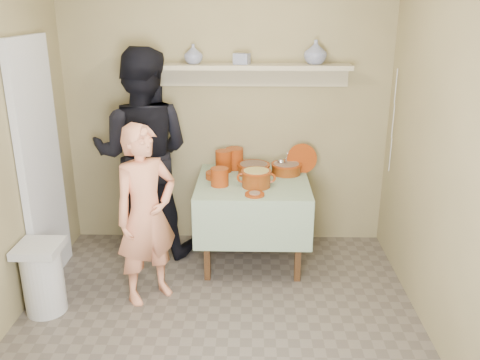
{
  "coord_description": "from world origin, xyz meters",
  "views": [
    {
      "loc": [
        0.24,
        -2.9,
        2.22
      ],
      "look_at": [
        0.15,
        0.75,
        0.95
      ],
      "focal_mm": 38.0,
      "sensor_mm": 36.0,
      "label": 1
    }
  ],
  "objects_px": {
    "person_cook": "(146,215)",
    "serving_table": "(253,193)",
    "cazuela_rice": "(256,177)",
    "trash_bin": "(43,278)",
    "person_helper": "(143,154)"
  },
  "relations": [
    {
      "from": "person_cook",
      "to": "serving_table",
      "type": "xyz_separation_m",
      "value": [
        0.81,
        0.65,
        -0.06
      ]
    },
    {
      "from": "person_cook",
      "to": "serving_table",
      "type": "bearing_deg",
      "value": -1.7
    },
    {
      "from": "cazuela_rice",
      "to": "trash_bin",
      "type": "xyz_separation_m",
      "value": [
        -1.6,
        -0.72,
        -0.56
      ]
    },
    {
      "from": "serving_table",
      "to": "cazuela_rice",
      "type": "distance_m",
      "value": 0.26
    },
    {
      "from": "person_helper",
      "to": "trash_bin",
      "type": "relative_size",
      "value": 3.37
    },
    {
      "from": "person_helper",
      "to": "serving_table",
      "type": "bearing_deg",
      "value": 172.19
    },
    {
      "from": "person_helper",
      "to": "cazuela_rice",
      "type": "distance_m",
      "value": 1.07
    },
    {
      "from": "person_helper",
      "to": "cazuela_rice",
      "type": "height_order",
      "value": "person_helper"
    },
    {
      "from": "serving_table",
      "to": "person_cook",
      "type": "bearing_deg",
      "value": -141.1
    },
    {
      "from": "person_cook",
      "to": "cazuela_rice",
      "type": "bearing_deg",
      "value": -9.69
    },
    {
      "from": "person_cook",
      "to": "cazuela_rice",
      "type": "xyz_separation_m",
      "value": [
        0.84,
        0.5,
        0.14
      ]
    },
    {
      "from": "person_helper",
      "to": "person_cook",
      "type": "bearing_deg",
      "value": 104.19
    },
    {
      "from": "serving_table",
      "to": "trash_bin",
      "type": "bearing_deg",
      "value": -150.81
    },
    {
      "from": "cazuela_rice",
      "to": "serving_table",
      "type": "bearing_deg",
      "value": 100.15
    },
    {
      "from": "person_cook",
      "to": "person_helper",
      "type": "distance_m",
      "value": 0.87
    }
  ]
}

